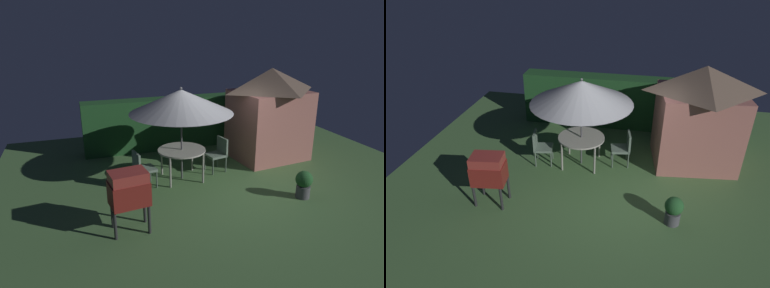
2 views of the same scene
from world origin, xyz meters
TOP-DOWN VIEW (x-y plane):
  - ground_plane at (0.00, 0.00)m, footprint 11.00×11.00m
  - hedge_backdrop at (0.00, 3.50)m, footprint 6.29×0.63m
  - garden_shed at (1.94, 1.72)m, footprint 2.27×1.94m
  - patio_table at (-0.89, 1.03)m, footprint 1.18×1.18m
  - patio_umbrella at (-0.89, 1.03)m, footprint 2.50×2.50m
  - bbq_grill at (-2.52, -0.94)m, footprint 0.76×0.59m
  - chair_near_shed at (-1.94, 0.85)m, footprint 0.54×0.53m
  - chair_far_side at (0.17, 1.22)m, footprint 0.54×0.53m
  - potted_plant_by_shed at (1.37, -0.84)m, footprint 0.38×0.38m

SIDE VIEW (x-z plane):
  - ground_plane at x=0.00m, z-range 0.00..0.00m
  - potted_plant_by_shed at x=1.37m, z-range 0.03..0.66m
  - chair_near_shed at x=-1.94m, z-range 0.07..0.97m
  - chair_far_side at x=0.17m, z-range 0.07..0.97m
  - patio_table at x=-0.89m, z-range 0.32..1.10m
  - hedge_backdrop at x=0.00m, z-range 0.00..1.58m
  - bbq_grill at x=-2.52m, z-range 0.25..1.45m
  - garden_shed at x=1.94m, z-range 0.03..2.61m
  - patio_umbrella at x=-0.89m, z-range 0.82..3.14m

